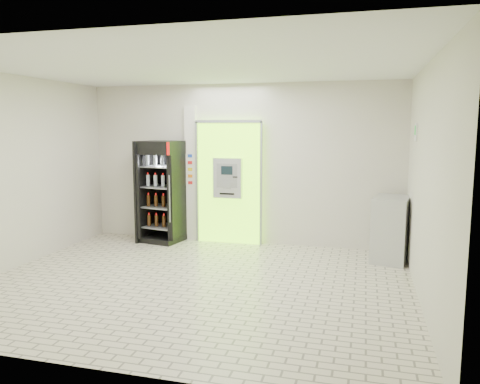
% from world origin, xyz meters
% --- Properties ---
extents(ground, '(6.00, 6.00, 0.00)m').
position_xyz_m(ground, '(0.00, 0.00, 0.00)').
color(ground, beige).
rests_on(ground, ground).
extents(room_shell, '(6.00, 6.00, 6.00)m').
position_xyz_m(room_shell, '(0.00, 0.00, 1.84)').
color(room_shell, beige).
rests_on(room_shell, ground).
extents(atm_assembly, '(1.30, 0.24, 2.33)m').
position_xyz_m(atm_assembly, '(-0.20, 2.41, 1.17)').
color(atm_assembly, '#82EA14').
rests_on(atm_assembly, ground).
extents(pillar, '(0.22, 0.11, 2.60)m').
position_xyz_m(pillar, '(-0.98, 2.45, 1.30)').
color(pillar, silver).
rests_on(pillar, ground).
extents(beverage_cooler, '(0.84, 0.80, 1.94)m').
position_xyz_m(beverage_cooler, '(-1.48, 2.18, 0.93)').
color(beverage_cooler, black).
rests_on(beverage_cooler, ground).
extents(steel_cabinet, '(0.68, 0.88, 1.07)m').
position_xyz_m(steel_cabinet, '(2.72, 1.90, 0.53)').
color(steel_cabinet, '#B8BAC0').
rests_on(steel_cabinet, ground).
extents(exit_sign, '(0.02, 0.22, 0.26)m').
position_xyz_m(exit_sign, '(2.99, 1.40, 2.12)').
color(exit_sign, white).
rests_on(exit_sign, room_shell).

